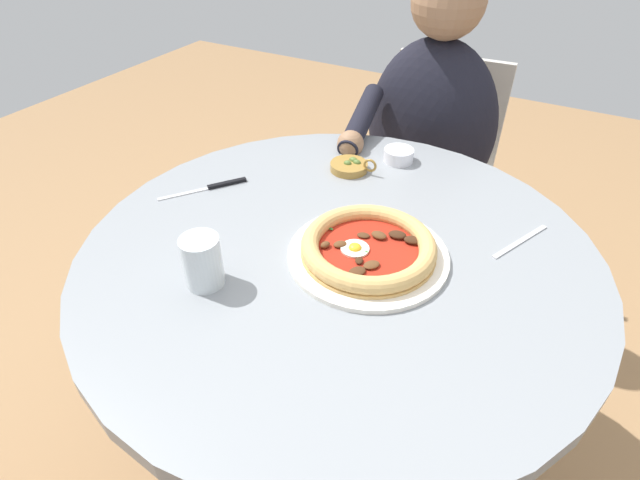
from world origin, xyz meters
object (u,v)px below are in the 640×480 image
(dining_table, at_px, (337,294))
(cafe_chair_diner, at_px, (434,165))
(diner_person, at_px, (422,181))
(water_glass, at_px, (203,264))
(ramekin_capers, at_px, (399,155))
(steak_knife, at_px, (216,186))
(fork_utensil, at_px, (520,241))
(olive_pan, at_px, (350,166))
(pizza_on_plate, at_px, (368,250))

(dining_table, relative_size, cafe_chair_diner, 1.19)
(diner_person, height_order, cafe_chair_diner, diner_person)
(water_glass, bearing_deg, ramekin_capers, 77.48)
(steak_knife, height_order, ramekin_capers, ramekin_capers)
(water_glass, bearing_deg, steak_knife, 125.50)
(water_glass, distance_m, ramekin_capers, 0.61)
(diner_person, bearing_deg, fork_utensil, -54.45)
(ramekin_capers, height_order, diner_person, diner_person)
(dining_table, relative_size, olive_pan, 8.70)
(fork_utensil, distance_m, diner_person, 0.66)
(water_glass, xyz_separation_m, steak_knife, (-0.19, 0.27, -0.04))
(pizza_on_plate, distance_m, water_glass, 0.31)
(pizza_on_plate, distance_m, fork_utensil, 0.31)
(dining_table, distance_m, olive_pan, 0.34)
(water_glass, relative_size, ramekin_capers, 1.31)
(water_glass, height_order, olive_pan, water_glass)
(pizza_on_plate, relative_size, cafe_chair_diner, 0.36)
(dining_table, height_order, olive_pan, olive_pan)
(pizza_on_plate, xyz_separation_m, cafe_chair_diner, (-0.12, 0.84, -0.25))
(dining_table, bearing_deg, cafe_chair_diner, 93.81)
(fork_utensil, bearing_deg, ramekin_capers, 150.19)
(olive_pan, distance_m, fork_utensil, 0.44)
(water_glass, relative_size, cafe_chair_diner, 0.11)
(dining_table, xyz_separation_m, ramekin_capers, (-0.03, 0.39, 0.14))
(dining_table, relative_size, steak_knife, 5.87)
(olive_pan, relative_size, fork_utensil, 0.74)
(fork_utensil, bearing_deg, olive_pan, 167.48)
(dining_table, distance_m, pizza_on_plate, 0.16)
(pizza_on_plate, height_order, cafe_chair_diner, cafe_chair_diner)
(steak_knife, height_order, fork_utensil, steak_knife)
(pizza_on_plate, xyz_separation_m, fork_utensil, (0.25, 0.19, -0.02))
(pizza_on_plate, relative_size, fork_utensil, 1.95)
(olive_pan, bearing_deg, cafe_chair_diner, 83.74)
(dining_table, bearing_deg, steak_knife, 170.33)
(water_glass, xyz_separation_m, cafe_chair_diner, (0.11, 1.04, -0.28))
(ramekin_capers, xyz_separation_m, diner_person, (-0.02, 0.31, -0.24))
(olive_pan, bearing_deg, dining_table, -67.87)
(pizza_on_plate, xyz_separation_m, water_glass, (-0.23, -0.21, 0.02))
(dining_table, xyz_separation_m, cafe_chair_diner, (-0.06, 0.84, -0.11))
(dining_table, relative_size, ramekin_capers, 13.74)
(ramekin_capers, distance_m, cafe_chair_diner, 0.52)
(ramekin_capers, distance_m, olive_pan, 0.13)
(water_glass, bearing_deg, cafe_chair_diner, 84.19)
(steak_knife, height_order, cafe_chair_diner, cafe_chair_diner)
(dining_table, bearing_deg, olive_pan, 112.13)
(dining_table, xyz_separation_m, water_glass, (-0.16, -0.21, 0.17))
(steak_knife, xyz_separation_m, ramekin_capers, (0.32, 0.33, 0.01))
(pizza_on_plate, xyz_separation_m, steak_knife, (-0.42, 0.06, -0.02))
(olive_pan, distance_m, cafe_chair_diner, 0.61)
(olive_pan, bearing_deg, water_glass, -95.31)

